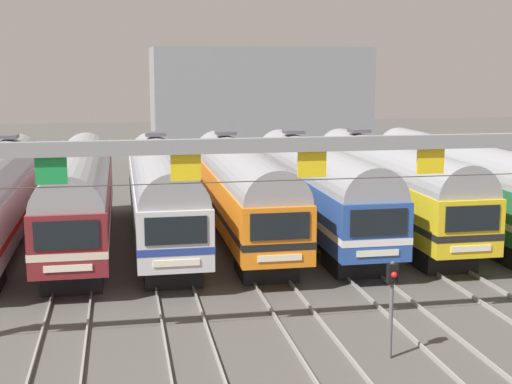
% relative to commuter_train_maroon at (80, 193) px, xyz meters
% --- Properties ---
extents(ground_plane, '(160.00, 160.00, 0.00)m').
position_rel_commuter_train_maroon_xyz_m(ground_plane, '(7.76, 0.01, -2.69)').
color(ground_plane, '#4C4944').
extents(track_bed, '(24.79, 70.00, 0.15)m').
position_rel_commuter_train_maroon_xyz_m(track_bed, '(7.76, 17.01, -2.61)').
color(track_bed, gray).
rests_on(track_bed, ground).
extents(commuter_train_maroon, '(2.88, 18.06, 4.77)m').
position_rel_commuter_train_maroon_xyz_m(commuter_train_maroon, '(0.00, 0.00, 0.00)').
color(commuter_train_maroon, maroon).
rests_on(commuter_train_maroon, ground).
extents(commuter_train_silver, '(2.88, 18.06, 5.05)m').
position_rel_commuter_train_maroon_xyz_m(commuter_train_silver, '(3.88, 0.00, 0.00)').
color(commuter_train_silver, silver).
rests_on(commuter_train_silver, ground).
extents(commuter_train_orange, '(2.88, 18.06, 5.05)m').
position_rel_commuter_train_maroon_xyz_m(commuter_train_orange, '(7.76, 0.00, 0.00)').
color(commuter_train_orange, orange).
rests_on(commuter_train_orange, ground).
extents(commuter_train_blue, '(2.88, 18.06, 5.05)m').
position_rel_commuter_train_maroon_xyz_m(commuter_train_blue, '(11.64, 0.00, 0.00)').
color(commuter_train_blue, '#284C9E').
rests_on(commuter_train_blue, ground).
extents(commuter_train_yellow, '(2.88, 18.06, 5.05)m').
position_rel_commuter_train_maroon_xyz_m(commuter_train_yellow, '(15.52, 0.00, 0.00)').
color(commuter_train_yellow, gold).
rests_on(commuter_train_yellow, ground).
extents(commuter_train_green, '(2.88, 18.06, 4.77)m').
position_rel_commuter_train_maroon_xyz_m(commuter_train_green, '(19.40, 0.00, 0.00)').
color(commuter_train_green, '#236B42').
rests_on(commuter_train_green, ground).
extents(catenary_gantry, '(28.52, 0.44, 6.97)m').
position_rel_commuter_train_maroon_xyz_m(catenary_gantry, '(7.76, -13.49, 2.72)').
color(catenary_gantry, gray).
rests_on(catenary_gantry, ground).
extents(yard_signal_mast, '(0.28, 0.35, 2.96)m').
position_rel_commuter_train_maroon_xyz_m(yard_signal_mast, '(9.70, -15.50, -0.62)').
color(yard_signal_mast, '#59595E').
rests_on(yard_signal_mast, ground).
extents(maintenance_building, '(20.63, 10.00, 10.38)m').
position_rel_commuter_train_maroon_xyz_m(maintenance_building, '(15.41, 35.82, 2.51)').
color(maintenance_building, gray).
rests_on(maintenance_building, ground).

